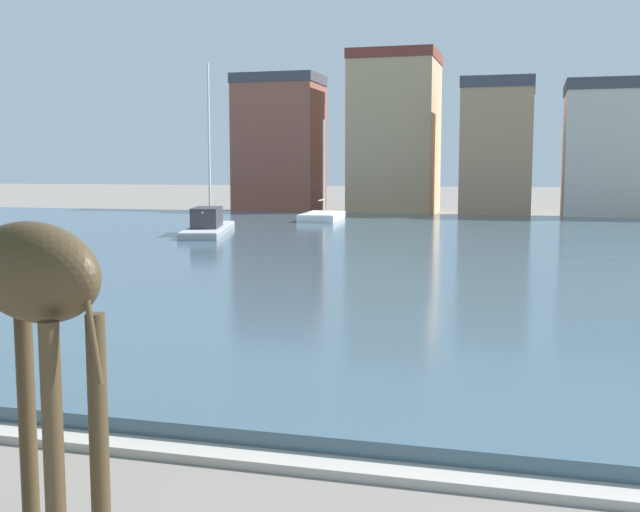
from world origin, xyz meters
name	(u,v)px	position (x,y,z in m)	size (l,w,h in m)	color
harbor_water	(462,252)	(0.00, 31.63, 0.17)	(86.21, 47.91, 0.34)	#3D5666
quay_edge_coping	(295,463)	(0.00, 7.42, 0.06)	(86.21, 0.50, 0.12)	#ADA89E
giraffe_statue	(24,281)	(-1.81, 4.63, 2.71)	(2.91, 1.67, 5.32)	#42331E
sailboat_grey	(210,228)	(-13.54, 36.27, 0.57)	(4.31, 9.77, 9.11)	#939399
sailboat_white	(324,218)	(-10.36, 47.70, 0.43)	(2.77, 6.56, 6.82)	white
townhouse_end_terrace	(279,144)	(-17.86, 61.17, 5.71)	(7.01, 5.28, 11.39)	#8E5142
townhouse_wide_warehouse	(395,134)	(-8.06, 61.32, 6.46)	(6.81, 6.90, 12.89)	tan
townhouse_tall_gabled	(498,149)	(0.22, 58.37, 5.09)	(5.18, 7.11, 10.16)	tan
townhouse_corner_house	(618,151)	(8.64, 58.05, 4.91)	(7.56, 7.17, 9.79)	beige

